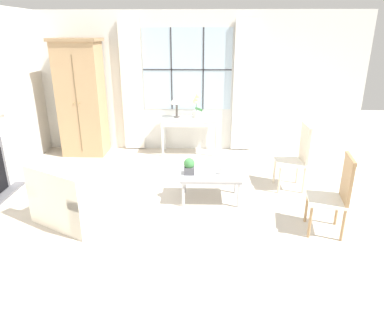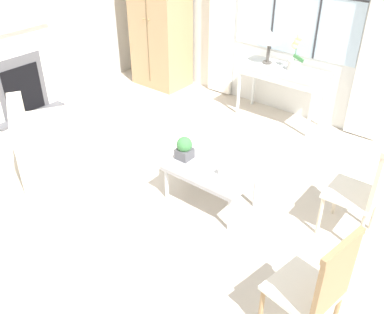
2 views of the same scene
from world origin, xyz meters
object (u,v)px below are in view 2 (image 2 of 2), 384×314
(potted_orchid, at_px, (295,56))
(armchair_upholstered, at_px, (53,147))
(accent_chair_wooden, at_px, (318,286))
(pillar_candle, at_px, (223,171))
(side_chair_wooden, at_px, (367,186))
(potted_plant_small, at_px, (184,148))
(fireplace, at_px, (14,67))
(armoire, at_px, (160,13))
(table_lamp, at_px, (270,38))
(coffee_table, at_px, (211,171))
(console_table, at_px, (282,75))

(potted_orchid, distance_m, armchair_upholstered, 3.24)
(accent_chair_wooden, relative_size, pillar_candle, 8.39)
(side_chair_wooden, relative_size, potted_plant_small, 4.34)
(fireplace, relative_size, armoire, 0.89)
(armoire, distance_m, pillar_candle, 3.49)
(table_lamp, relative_size, potted_orchid, 0.92)
(fireplace, distance_m, table_lamp, 3.49)
(table_lamp, bearing_deg, accent_chair_wooden, -54.25)
(fireplace, distance_m, potted_plant_small, 3.03)
(potted_orchid, bearing_deg, armoire, -177.98)
(armoire, relative_size, table_lamp, 5.10)
(side_chair_wooden, bearing_deg, potted_orchid, 133.64)
(coffee_table, bearing_deg, armchair_upholstered, -161.54)
(armoire, relative_size, pillar_candle, 18.74)
(pillar_candle, bearing_deg, potted_plant_small, 178.97)
(armchair_upholstered, height_order, coffee_table, armchair_upholstered)
(armchair_upholstered, bearing_deg, fireplace, 159.68)
(potted_orchid, height_order, pillar_candle, potted_orchid)
(potted_orchid, relative_size, coffee_table, 0.55)
(console_table, relative_size, side_chair_wooden, 1.11)
(console_table, xyz_separation_m, armchair_upholstered, (-1.43, -2.71, -0.40))
(armchair_upholstered, bearing_deg, accent_chair_wooden, -4.23)
(accent_chair_wooden, xyz_separation_m, potted_plant_small, (-1.83, 0.82, -0.01))
(armoire, height_order, table_lamp, armoire)
(armchair_upholstered, bearing_deg, side_chair_wooden, 18.21)
(fireplace, bearing_deg, accent_chair_wooden, -9.50)
(armchair_upholstered, xyz_separation_m, potted_plant_small, (1.49, 0.57, 0.29))
(armoire, xyz_separation_m, armchair_upholstered, (0.72, -2.67, -0.88))
(pillar_candle, bearing_deg, console_table, 104.30)
(console_table, relative_size, accent_chair_wooden, 1.15)
(pillar_candle, bearing_deg, coffee_table, 165.90)
(pillar_candle, bearing_deg, potted_orchid, 100.72)
(fireplace, relative_size, armchair_upholstered, 1.61)
(potted_orchid, relative_size, accent_chair_wooden, 0.48)
(console_table, relative_size, armchair_upholstered, 0.93)
(potted_plant_small, bearing_deg, pillar_candle, -1.03)
(side_chair_wooden, bearing_deg, armchair_upholstered, -161.79)
(fireplace, height_order, armoire, armoire)
(coffee_table, relative_size, potted_plant_small, 3.66)
(console_table, distance_m, potted_plant_small, 2.15)
(fireplace, height_order, coffee_table, fireplace)
(fireplace, xyz_separation_m, side_chair_wooden, (4.72, 0.48, -0.12))
(console_table, distance_m, potted_orchid, 0.31)
(console_table, bearing_deg, armchair_upholstered, -117.81)
(armoire, height_order, potted_orchid, armoire)
(potted_orchid, height_order, potted_plant_small, potted_orchid)
(armchair_upholstered, relative_size, potted_plant_small, 5.16)
(side_chair_wooden, height_order, pillar_candle, side_chair_wooden)
(console_table, distance_m, coffee_table, 2.16)
(table_lamp, xyz_separation_m, potted_plant_small, (0.33, -2.18, -0.55))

